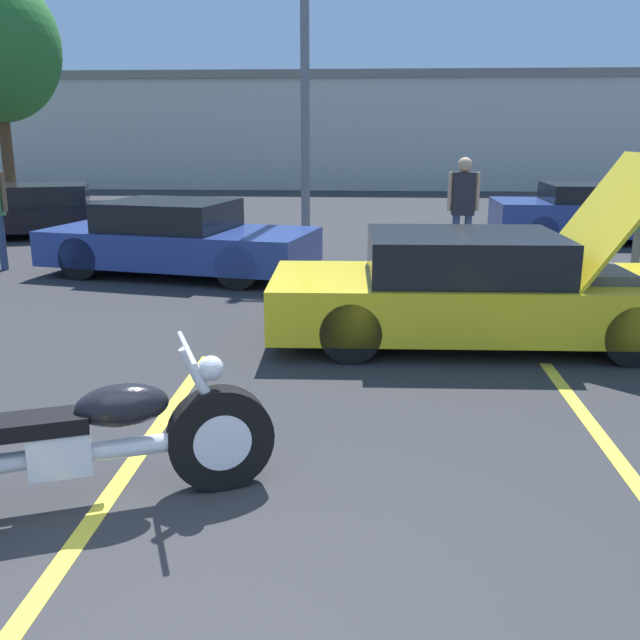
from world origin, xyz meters
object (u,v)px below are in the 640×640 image
(motorcycle, at_px, (82,445))
(spectator_by_show_car, at_px, (463,202))
(show_car_hood_open, at_px, (479,290))
(parked_car_right_row, at_px, (599,214))
(parked_car_mid_left_row, at_px, (50,212))
(parked_car_mid_right_row, at_px, (178,239))

(motorcycle, distance_m, spectator_by_show_car, 8.78)
(show_car_hood_open, distance_m, parked_car_right_row, 8.34)
(show_car_hood_open, distance_m, parked_car_mid_left_row, 11.08)
(show_car_hood_open, height_order, spectator_by_show_car, show_car_hood_open)
(motorcycle, height_order, parked_car_mid_left_row, parked_car_mid_left_row)
(parked_car_mid_left_row, bearing_deg, spectator_by_show_car, -39.01)
(parked_car_mid_right_row, distance_m, parked_car_mid_left_row, 5.60)
(motorcycle, relative_size, parked_car_right_row, 0.52)
(motorcycle, bearing_deg, spectator_by_show_car, 46.51)
(parked_car_mid_right_row, bearing_deg, spectator_by_show_car, 22.68)
(parked_car_mid_right_row, bearing_deg, show_car_hood_open, -27.67)
(show_car_hood_open, height_order, parked_car_mid_left_row, show_car_hood_open)
(motorcycle, height_order, show_car_hood_open, show_car_hood_open)
(motorcycle, xyz_separation_m, parked_car_mid_left_row, (-5.19, 11.29, 0.12))
(show_car_hood_open, relative_size, parked_car_right_row, 1.04)
(parked_car_right_row, bearing_deg, parked_car_mid_left_row, -179.52)
(spectator_by_show_car, bearing_deg, motorcycle, -111.99)
(parked_car_right_row, relative_size, spectator_by_show_car, 2.38)
(parked_car_right_row, bearing_deg, parked_car_mid_right_row, -152.17)
(show_car_hood_open, height_order, parked_car_mid_right_row, show_car_hood_open)
(parked_car_mid_right_row, bearing_deg, motorcycle, -67.81)
(show_car_hood_open, bearing_deg, parked_car_mid_left_row, 135.39)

